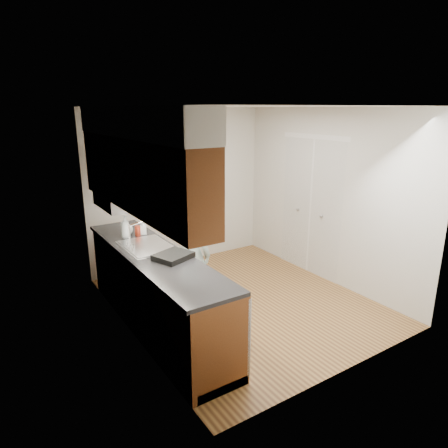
# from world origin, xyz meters

# --- Properties ---
(floor) EXTENTS (3.50, 3.50, 0.00)m
(floor) POSITION_xyz_m (0.00, 0.00, 0.00)
(floor) COLOR olive
(floor) RESTS_ON ground
(ceiling) EXTENTS (3.50, 3.50, 0.00)m
(ceiling) POSITION_xyz_m (0.00, 0.00, 2.50)
(ceiling) COLOR white
(ceiling) RESTS_ON wall_left
(wall_left) EXTENTS (0.02, 3.50, 2.50)m
(wall_left) POSITION_xyz_m (-1.50, 0.00, 1.25)
(wall_left) COLOR beige
(wall_left) RESTS_ON floor
(wall_right) EXTENTS (0.02, 3.50, 2.50)m
(wall_right) POSITION_xyz_m (1.50, 0.00, 1.25)
(wall_right) COLOR beige
(wall_right) RESTS_ON floor
(wall_back) EXTENTS (3.00, 0.02, 2.50)m
(wall_back) POSITION_xyz_m (0.00, 1.75, 1.25)
(wall_back) COLOR beige
(wall_back) RESTS_ON floor
(counter) EXTENTS (0.64, 2.80, 1.30)m
(counter) POSITION_xyz_m (-1.20, -0.00, 0.49)
(counter) COLOR brown
(counter) RESTS_ON floor
(upper_cabinets) EXTENTS (0.47, 2.80, 1.21)m
(upper_cabinets) POSITION_xyz_m (-1.33, 0.05, 1.95)
(upper_cabinets) COLOR brown
(upper_cabinets) RESTS_ON wall_left
(closet_door) EXTENTS (0.02, 1.22, 2.05)m
(closet_door) POSITION_xyz_m (1.49, 0.30, 1.02)
(closet_door) COLOR white
(closet_door) RESTS_ON wall_right
(floor_mat) EXTENTS (0.70, 1.00, 0.02)m
(floor_mat) POSITION_xyz_m (-0.65, 0.19, 0.01)
(floor_mat) COLOR slate
(floor_mat) RESTS_ON floor
(person) EXTENTS (0.64, 0.71, 1.68)m
(person) POSITION_xyz_m (-0.65, 0.19, 0.86)
(person) COLOR #A8CACD
(person) RESTS_ON floor_mat
(soap_bottle_a) EXTENTS (0.14, 0.14, 0.28)m
(soap_bottle_a) POSITION_xyz_m (-1.29, 0.67, 1.08)
(soap_bottle_a) COLOR white
(soap_bottle_a) RESTS_ON counter
(soap_bottle_b) EXTENTS (0.10, 0.10, 0.17)m
(soap_bottle_b) POSITION_xyz_m (-1.05, 0.69, 1.03)
(soap_bottle_b) COLOR white
(soap_bottle_b) RESTS_ON counter
(soap_bottle_c) EXTENTS (0.20, 0.20, 0.18)m
(soap_bottle_c) POSITION_xyz_m (-1.22, 0.80, 1.03)
(soap_bottle_c) COLOR white
(soap_bottle_c) RESTS_ON counter
(soda_can) EXTENTS (0.07, 0.07, 0.13)m
(soda_can) POSITION_xyz_m (-1.13, 0.66, 1.00)
(soda_can) COLOR red
(soda_can) RESTS_ON counter
(dish_rack) EXTENTS (0.45, 0.42, 0.06)m
(dish_rack) POSITION_xyz_m (-1.11, -0.30, 0.97)
(dish_rack) COLOR black
(dish_rack) RESTS_ON counter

